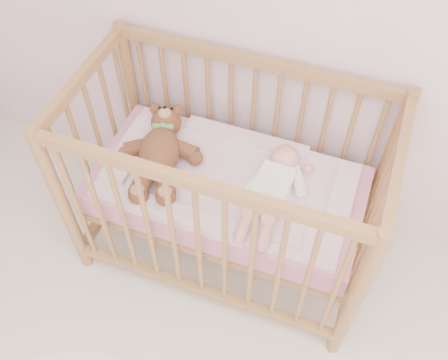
% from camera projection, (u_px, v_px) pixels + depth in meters
% --- Properties ---
extents(crib, '(1.36, 0.76, 1.00)m').
position_uv_depth(crib, '(228.00, 188.00, 2.28)').
color(crib, '#A07044').
rests_on(crib, floor).
extents(mattress, '(1.22, 0.62, 0.13)m').
position_uv_depth(mattress, '(228.00, 190.00, 2.29)').
color(mattress, pink).
rests_on(mattress, crib).
extents(blanket, '(1.10, 0.58, 0.06)m').
position_uv_depth(blanket, '(228.00, 180.00, 2.23)').
color(blanket, pink).
rests_on(blanket, mattress).
extents(baby, '(0.29, 0.58, 0.14)m').
position_uv_depth(baby, '(273.00, 186.00, 2.12)').
color(baby, white).
rests_on(baby, blanket).
extents(teddy_bear, '(0.54, 0.66, 0.16)m').
position_uv_depth(teddy_bear, '(160.00, 152.00, 2.22)').
color(teddy_bear, brown).
rests_on(teddy_bear, blanket).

